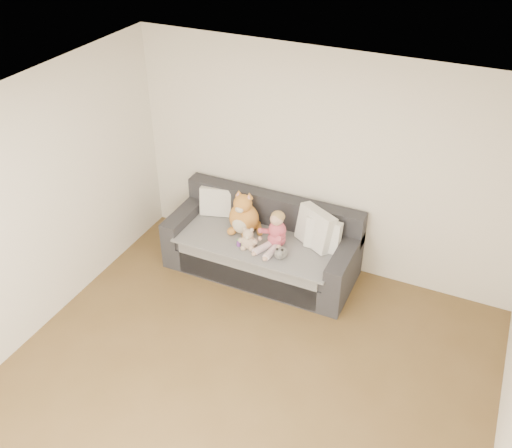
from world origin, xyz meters
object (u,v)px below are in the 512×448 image
Objects in this scene: plush_cat at (244,216)px; teddy_bear at (248,240)px; toddler at (275,233)px; sofa at (263,247)px; sippy_cup at (239,242)px.

plush_cat reaches higher than teddy_bear.
toddler is 0.31m from teddy_bear.
toddler reaches higher than teddy_bear.
toddler is (0.21, -0.13, 0.35)m from sofa.
teddy_bear is at bearing -57.02° from plush_cat.
sofa is 0.40m from sippy_cup.
teddy_bear is (0.20, -0.29, -0.09)m from plush_cat.
plush_cat is 1.99× the size of teddy_bear.
toddler is 0.43m from sippy_cup.
toddler is 4.48× the size of sippy_cup.
sofa is 0.44m from plush_cat.
toddler is 0.84× the size of plush_cat.
sippy_cup is at bearing -118.84° from sofa.
plush_cat is 0.34m from sippy_cup.
toddler reaches higher than sippy_cup.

